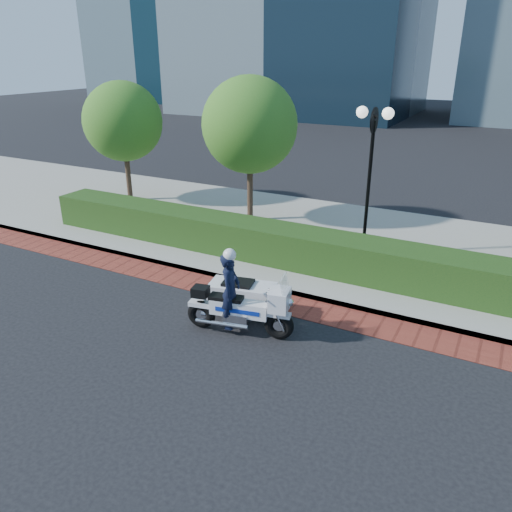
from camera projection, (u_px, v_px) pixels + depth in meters
The scene contains 8 objects.
ground at pixel (250, 330), 11.03m from camera, with size 120.00×120.00×0.00m, color black.
brick_strip at pixel (279, 302), 12.25m from camera, with size 60.00×1.00×0.01m, color maroon.
sidewalk at pixel (339, 242), 15.90m from camera, with size 60.00×8.00×0.15m, color gray.
hedge_main at pixel (312, 250), 13.72m from camera, with size 18.00×1.20×1.00m, color black.
lamppost at pixel (371, 159), 13.72m from camera, with size 1.02×0.70×4.21m.
tree_a at pixel (123, 122), 18.99m from camera, with size 3.00×3.00×4.58m.
tree_b at pixel (250, 125), 16.54m from camera, with size 3.20×3.20×4.89m.
police_motorcycle at pixel (240, 298), 11.02m from camera, with size 2.40×1.73×1.96m.
Camera 1 is at (4.58, -8.39, 5.73)m, focal length 35.00 mm.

